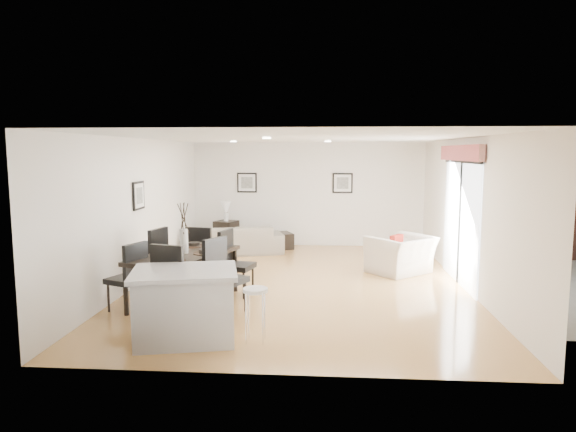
# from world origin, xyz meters

# --- Properties ---
(ground) EXTENTS (8.00, 8.00, 0.00)m
(ground) POSITION_xyz_m (0.00, 0.00, 0.00)
(ground) COLOR tan
(ground) RESTS_ON ground
(wall_back) EXTENTS (6.00, 0.04, 2.70)m
(wall_back) POSITION_xyz_m (0.00, 4.00, 1.35)
(wall_back) COLOR white
(wall_back) RESTS_ON ground
(wall_front) EXTENTS (6.00, 0.04, 2.70)m
(wall_front) POSITION_xyz_m (0.00, -4.00, 1.35)
(wall_front) COLOR white
(wall_front) RESTS_ON ground
(wall_left) EXTENTS (0.04, 8.00, 2.70)m
(wall_left) POSITION_xyz_m (-3.00, 0.00, 1.35)
(wall_left) COLOR white
(wall_left) RESTS_ON ground
(wall_right) EXTENTS (0.04, 8.00, 2.70)m
(wall_right) POSITION_xyz_m (3.00, 0.00, 1.35)
(wall_right) COLOR white
(wall_right) RESTS_ON ground
(ceiling) EXTENTS (6.00, 8.00, 0.02)m
(ceiling) POSITION_xyz_m (0.00, 0.00, 2.70)
(ceiling) COLOR white
(ceiling) RESTS_ON wall_back
(sofa) EXTENTS (2.49, 1.50, 0.68)m
(sofa) POSITION_xyz_m (-1.73, 2.73, 0.34)
(sofa) COLOR gray
(sofa) RESTS_ON ground
(armchair) EXTENTS (1.55, 1.53, 0.76)m
(armchair) POSITION_xyz_m (2.00, 0.97, 0.38)
(armchair) COLOR beige
(armchair) RESTS_ON ground
(dining_table) EXTENTS (1.57, 2.18, 0.82)m
(dining_table) POSITION_xyz_m (-1.81, -1.36, 0.74)
(dining_table) COLOR black
(dining_table) RESTS_ON ground
(dining_chair_wnear) EXTENTS (0.63, 0.63, 1.08)m
(dining_chair_wnear) POSITION_xyz_m (-2.51, -1.89, 0.60)
(dining_chair_wnear) COLOR black
(dining_chair_wnear) RESTS_ON ground
(dining_chair_wfar) EXTENTS (0.63, 0.63, 1.15)m
(dining_chair_wfar) POSITION_xyz_m (-2.50, -0.90, 0.64)
(dining_chair_wfar) COLOR black
(dining_chair_wfar) RESTS_ON ground
(dining_chair_enear) EXTENTS (0.69, 0.69, 1.14)m
(dining_chair_enear) POSITION_xyz_m (-1.11, -1.81, 0.64)
(dining_chair_enear) COLOR black
(dining_chair_enear) RESTS_ON ground
(dining_chair_efar) EXTENTS (0.61, 0.61, 1.12)m
(dining_chair_efar) POSITION_xyz_m (-1.12, -0.85, 0.63)
(dining_chair_efar) COLOR black
(dining_chair_efar) RESTS_ON ground
(dining_chair_head) EXTENTS (0.64, 0.64, 1.15)m
(dining_chair_head) POSITION_xyz_m (-1.78, -2.58, 0.64)
(dining_chair_head) COLOR black
(dining_chair_head) RESTS_ON ground
(dining_chair_foot) EXTENTS (0.56, 0.56, 1.08)m
(dining_chair_foot) POSITION_xyz_m (-1.83, -0.14, 0.60)
(dining_chair_foot) COLOR black
(dining_chair_foot) RESTS_ON ground
(vase) EXTENTS (1.07, 1.64, 0.83)m
(vase) POSITION_xyz_m (-1.81, -1.36, 1.16)
(vase) COLOR white
(vase) RESTS_ON dining_table
(coffee_table) EXTENTS (1.16, 0.95, 0.40)m
(coffee_table) POSITION_xyz_m (-0.89, 3.40, 0.20)
(coffee_table) COLOR black
(coffee_table) RESTS_ON ground
(side_table) EXTENTS (0.65, 0.65, 0.67)m
(side_table) POSITION_xyz_m (-2.11, 3.66, 0.34)
(side_table) COLOR black
(side_table) RESTS_ON ground
(table_lamp) EXTENTS (0.26, 0.26, 0.51)m
(table_lamp) POSITION_xyz_m (-2.11, 3.66, 1.00)
(table_lamp) COLOR white
(table_lamp) RESTS_ON side_table
(cushion) EXTENTS (0.31, 0.37, 0.37)m
(cushion) POSITION_xyz_m (1.89, 0.86, 0.62)
(cushion) COLOR maroon
(cushion) RESTS_ON armchair
(kitchen_island) EXTENTS (1.52, 1.29, 0.93)m
(kitchen_island) POSITION_xyz_m (-1.34, -3.02, 0.47)
(kitchen_island) COLOR #B8B8BA
(kitchen_island) RESTS_ON ground
(bar_stool) EXTENTS (0.32, 0.32, 0.71)m
(bar_stool) POSITION_xyz_m (-0.42, -3.02, 0.61)
(bar_stool) COLOR white
(bar_stool) RESTS_ON ground
(framed_print_back_left) EXTENTS (0.52, 0.04, 0.52)m
(framed_print_back_left) POSITION_xyz_m (-1.60, 3.97, 1.65)
(framed_print_back_left) COLOR black
(framed_print_back_left) RESTS_ON wall_back
(framed_print_back_right) EXTENTS (0.52, 0.04, 0.52)m
(framed_print_back_right) POSITION_xyz_m (0.90, 3.97, 1.65)
(framed_print_back_right) COLOR black
(framed_print_back_right) RESTS_ON wall_back
(framed_print_left_wall) EXTENTS (0.04, 0.52, 0.52)m
(framed_print_left_wall) POSITION_xyz_m (-2.97, -0.20, 1.65)
(framed_print_left_wall) COLOR black
(framed_print_left_wall) RESTS_ON wall_left
(sliding_door) EXTENTS (0.12, 2.70, 2.57)m
(sliding_door) POSITION_xyz_m (2.96, 0.30, 1.66)
(sliding_door) COLOR white
(sliding_door) RESTS_ON wall_right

